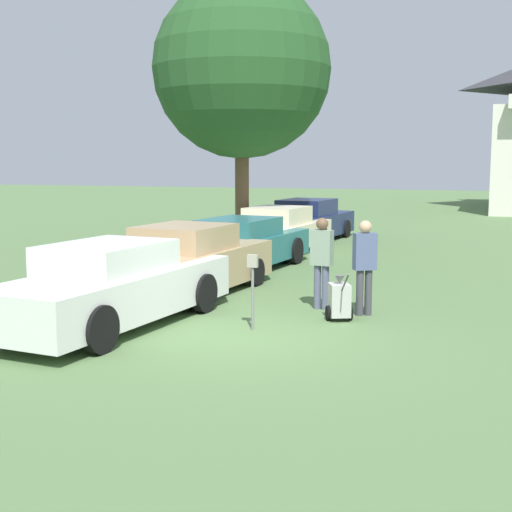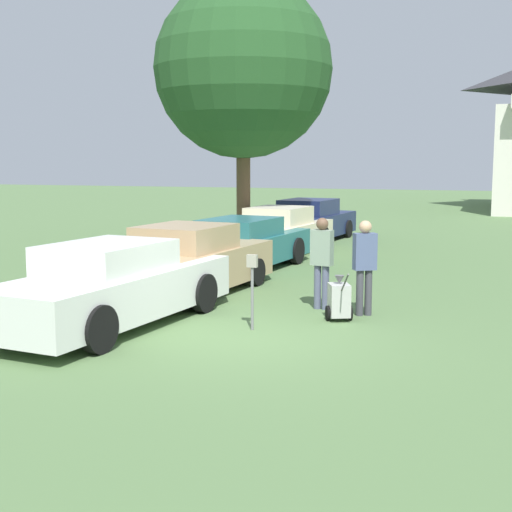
% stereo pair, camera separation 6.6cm
% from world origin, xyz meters
% --- Properties ---
extents(ground_plane, '(120.00, 120.00, 0.00)m').
position_xyz_m(ground_plane, '(0.00, 0.00, 0.00)').
color(ground_plane, '#517042').
extents(parked_car_white, '(2.43, 5.45, 1.52)m').
position_xyz_m(parked_car_white, '(-2.46, 0.08, 0.72)').
color(parked_car_white, silver).
rests_on(parked_car_white, ground_plane).
extents(parked_car_tan, '(2.46, 4.91, 1.53)m').
position_xyz_m(parked_car_tan, '(-2.46, 3.38, 0.71)').
color(parked_car_tan, tan).
rests_on(parked_car_tan, ground_plane).
extents(parked_car_teal, '(2.43, 5.42, 1.40)m').
position_xyz_m(parked_car_teal, '(-2.46, 6.92, 0.67)').
color(parked_car_teal, '#23666B').
rests_on(parked_car_teal, ground_plane).
extents(parked_car_cream, '(2.37, 4.88, 1.48)m').
position_xyz_m(parked_car_cream, '(-2.46, 10.48, 0.70)').
color(parked_car_cream, beige).
rests_on(parked_car_cream, ground_plane).
extents(parked_car_navy, '(2.45, 5.31, 1.52)m').
position_xyz_m(parked_car_navy, '(-2.46, 14.23, 0.70)').
color(parked_car_navy, '#19234C').
rests_on(parked_car_navy, ground_plane).
extents(parking_meter, '(0.18, 0.09, 1.33)m').
position_xyz_m(parking_meter, '(-0.04, 0.59, 0.93)').
color(parking_meter, slate).
rests_on(parking_meter, ground_plane).
extents(person_worker, '(0.45, 0.28, 1.82)m').
position_xyz_m(person_worker, '(0.71, 2.67, 1.05)').
color(person_worker, '#515670').
rests_on(person_worker, ground_plane).
extents(person_supervisor, '(0.47, 0.40, 1.82)m').
position_xyz_m(person_supervisor, '(1.61, 2.37, 1.04)').
color(person_supervisor, '#3F3F47').
rests_on(person_supervisor, ground_plane).
extents(equipment_cart, '(0.59, 0.98, 1.00)m').
position_xyz_m(equipment_cart, '(1.25, 1.78, 0.39)').
color(equipment_cart, '#B2B2AD').
rests_on(equipment_cart, ground_plane).
extents(shade_tree, '(5.54, 5.54, 8.51)m').
position_xyz_m(shade_tree, '(-3.69, 10.43, 5.72)').
color(shade_tree, brown).
rests_on(shade_tree, ground_plane).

